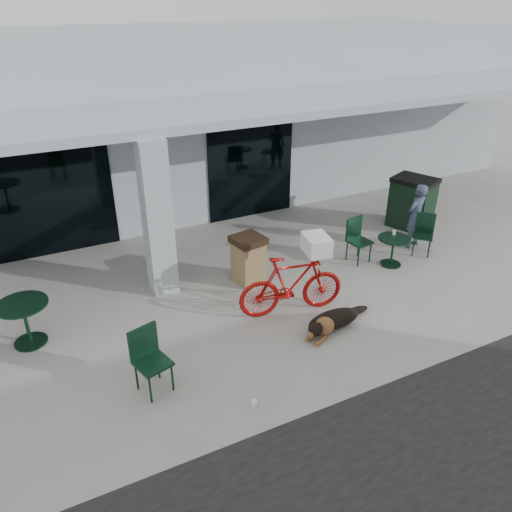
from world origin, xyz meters
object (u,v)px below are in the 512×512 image
cafe_chair_far_b (423,235)px  cafe_chair_far_a (360,241)px  trash_receptacle (248,259)px  person (416,216)px  wheeled_bin (412,203)px  cafe_table_near (26,323)px  cafe_chair_near (153,362)px  bicycle (291,285)px  dog (334,318)px  cafe_table_far (392,251)px

cafe_chair_far_b → cafe_chair_far_a: bearing=-147.0°
trash_receptacle → cafe_chair_far_a: bearing=-6.6°
person → wheeled_bin: 1.19m
cafe_table_near → cafe_chair_near: (1.61, -2.10, 0.13)m
bicycle → dog: size_ratio=1.66×
person → wheeled_bin: bearing=-145.0°
dog → trash_receptacle: (-0.66, 2.19, 0.31)m
cafe_table_near → cafe_table_far: cafe_table_near is taller
cafe_table_far → wheeled_bin: 2.33m
dog → person: 4.10m
cafe_chair_far_a → cafe_table_far: bearing=-48.6°
cafe_table_near → person: size_ratio=0.55×
dog → cafe_chair_far_a: 2.73m
cafe_table_near → cafe_chair_near: 2.65m
cafe_chair_far_a → cafe_chair_far_b: size_ratio=1.06×
cafe_chair_far_b → trash_receptacle: bearing=-142.8°
cafe_table_far → trash_receptacle: (-3.17, 0.77, 0.19)m
cafe_chair_near → trash_receptacle: (2.69, 2.31, -0.01)m
cafe_chair_near → wheeled_bin: size_ratio=0.81×
cafe_chair_near → cafe_table_far: bearing=-1.4°
dog → trash_receptacle: bearing=84.1°
dog → person: size_ratio=0.78×
trash_receptacle → cafe_table_near: bearing=-177.3°
dog → cafe_chair_far_a: cafe_chair_far_a is taller
dog → cafe_chair_far_b: (3.49, 1.53, 0.27)m
cafe_chair_near → cafe_chair_far_a: size_ratio=1.06×
cafe_chair_far_b → person: bearing=124.7°
dog → person: bearing=5.9°
dog → cafe_chair_far_b: size_ratio=1.28×
cafe_chair_near → cafe_chair_far_b: bearing=-2.6°
cafe_table_far → trash_receptacle: trash_receptacle is taller
cafe_table_near → bicycle: bearing=-14.9°
bicycle → cafe_chair_far_b: bearing=-68.8°
cafe_chair_near → cafe_chair_far_b: (6.84, 1.64, -0.06)m
dog → cafe_table_far: size_ratio=1.72×
person → cafe_table_far: bearing=10.0°
bicycle → cafe_chair_far_b: 4.00m
bicycle → cafe_table_far: (2.95, 0.63, -0.28)m
bicycle → trash_receptacle: (-0.21, 1.40, -0.09)m
cafe_table_near → wheeled_bin: 9.32m
trash_receptacle → bicycle: bearing=-81.3°
bicycle → dog: 0.99m
cafe_chair_far_a → cafe_chair_far_b: (1.53, -0.36, -0.03)m
cafe_chair_far_b → wheeled_bin: 1.57m
cafe_chair_far_b → person: 0.52m
cafe_chair_far_a → wheeled_bin: wheeled_bin is taller
bicycle → wheeled_bin: size_ratio=1.54×
cafe_chair_far_a → cafe_chair_far_b: 1.57m
dog → cafe_chair_far_b: cafe_chair_far_b is taller
cafe_chair_near → cafe_table_far: 6.06m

